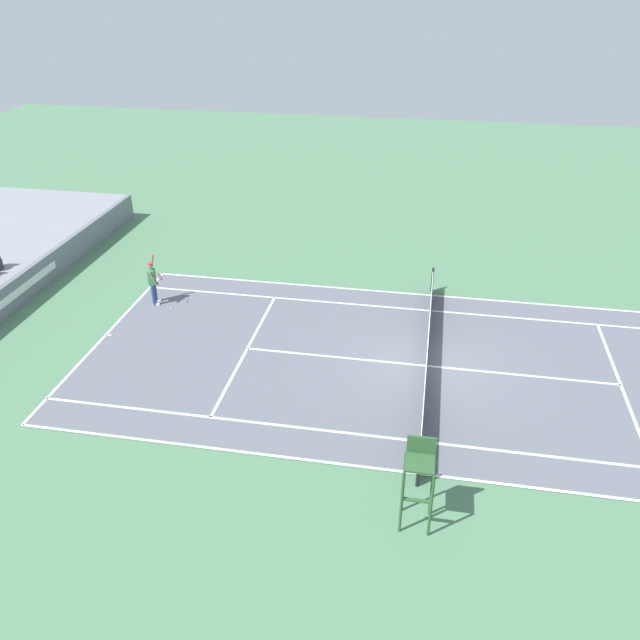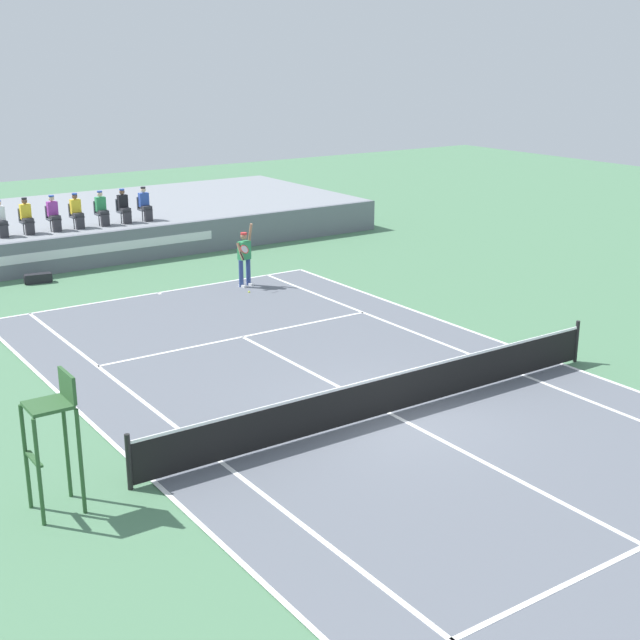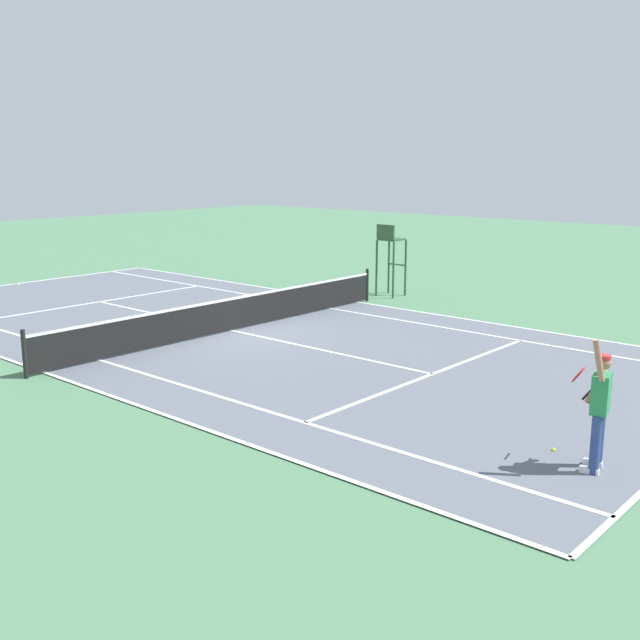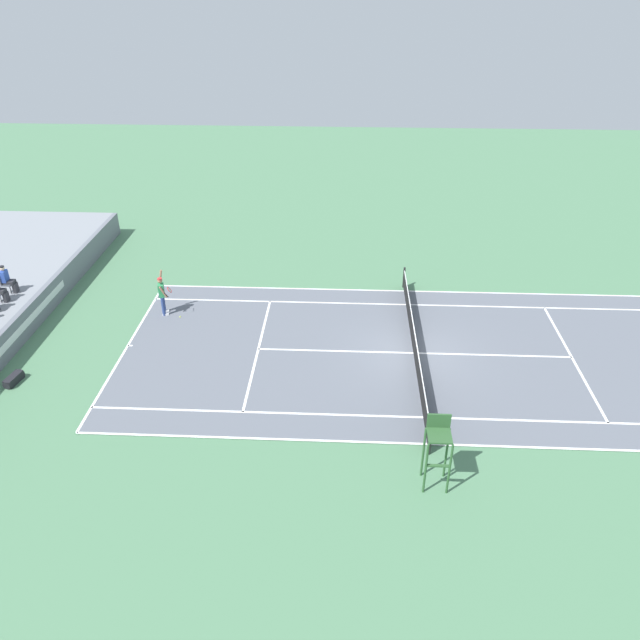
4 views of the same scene
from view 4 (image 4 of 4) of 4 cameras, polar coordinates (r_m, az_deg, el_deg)
ground_plane at (r=25.33m, az=8.72°, el=-3.11°), size 80.00×80.00×0.00m
court at (r=25.32m, az=8.72°, el=-3.09°), size 11.08×23.88×0.03m
net at (r=25.05m, az=8.81°, el=-2.11°), size 11.98×0.10×1.07m
barrier_wall at (r=28.30m, az=-26.35°, el=-0.89°), size 24.40×0.25×1.25m
spectator_seated_6 at (r=30.06m, az=-27.21°, el=3.38°), size 0.44×0.60×1.26m
tennis_player at (r=28.25m, az=-14.54°, el=2.32°), size 0.74×0.75×2.08m
tennis_ball at (r=28.23m, az=-12.94°, el=0.29°), size 0.07×0.07×0.07m
umpire_chair at (r=18.71m, az=10.97°, el=-11.29°), size 0.77×0.77×2.44m
equipment_bag at (r=26.05m, az=-26.72°, el=-4.97°), size 0.94×0.46×0.32m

